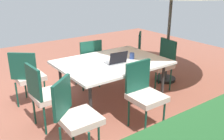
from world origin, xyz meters
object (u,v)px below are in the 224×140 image
chair_north (144,92)px  cup (132,56)px  dining_table (112,64)px  chair_west (161,62)px  chair_southeast (28,75)px  chair_southwest (133,52)px  chair_south (88,61)px  chair_northeast (74,114)px  chair_east (45,93)px  laptop (116,61)px

chair_north → cup: (-0.40, -0.76, 0.28)m
dining_table → chair_north: chair_north is taller
chair_west → chair_southeast: same height
chair_southwest → chair_southeast: size_ratio=1.00×
chair_south → cup: size_ratio=9.09×
chair_northeast → chair_south: bearing=15.0°
chair_south → chair_west: same height
chair_east → chair_west: 2.36m
chair_southwest → chair_north: size_ratio=1.00×
chair_east → chair_southeast: 0.84m
chair_northeast → cup: (-1.50, -0.73, 0.28)m
dining_table → cup: cup is taller
chair_southwest → cup: size_ratio=9.09×
dining_table → chair_west: chair_west is taller
chair_south → chair_west: 1.42m
dining_table → laptop: 0.17m
chair_west → chair_northeast: bearing=-62.7°
chair_southeast → laptop: laptop is taller
chair_east → chair_southwest: bearing=-73.7°
chair_southeast → chair_north: bearing=164.2°
chair_southwest → chair_southeast: bearing=-44.8°
chair_east → laptop: 1.23m
dining_table → chair_southwest: (-1.15, -0.83, -0.18)m
chair_southeast → laptop: 1.52m
chair_south → chair_north: (0.08, 1.71, 0.00)m
chair_southeast → cup: (-1.53, 0.89, 0.28)m
dining_table → chair_southwest: chair_southwest is taller
chair_northeast → laptop: 1.35m
chair_east → chair_north: size_ratio=1.00×
chair_east → chair_south: bearing=-58.2°
chair_southwest → laptop: (1.17, 0.97, 0.27)m
chair_southwest → chair_northeast: bearing=-10.0°
chair_south → cup: (-0.32, 0.94, 0.28)m
dining_table → chair_west: (-1.15, 0.03, -0.18)m
chair_west → chair_southeast: bearing=-101.2°
chair_west → laptop: (1.16, 0.11, 0.27)m
chair_south → chair_southeast: same height
chair_southwest → chair_northeast: 2.83m
chair_south → chair_west: (-1.12, 0.88, 0.00)m
chair_north → laptop: bearing=86.9°
cup → chair_southeast: bearing=-30.0°
chair_southwest → chair_west: (0.01, 0.86, 0.00)m
dining_table → chair_north: 0.88m
chair_east → cup: 1.59m
dining_table → chair_northeast: chair_northeast is taller
chair_northeast → dining_table: bearing=-4.2°
chair_north → cup: size_ratio=9.09×
chair_south → chair_east: bearing=41.6°
chair_southwest → dining_table: bearing=-9.9°
laptop → cup: (-0.37, -0.05, 0.01)m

